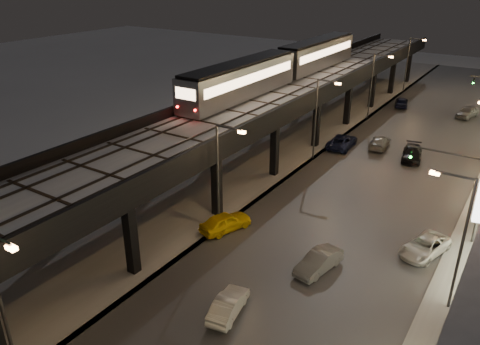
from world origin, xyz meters
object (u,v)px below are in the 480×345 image
Objects in this scene: car_mid_dark at (380,143)px; car_far_white at (402,102)px; car_onc_white at (412,154)px; car_taxi at (225,222)px; car_onc_dark at (425,247)px; subway_train at (284,65)px; car_onc_red at (467,112)px; car_near_white at (228,305)px; car_mid_silver at (342,142)px; car_onc_silver at (319,262)px.

car_mid_dark is 19.23m from car_far_white.
car_onc_white is at bearing 94.25° from car_far_white.
car_taxi is 0.91× the size of car_onc_white.
car_onc_dark is at bearing -83.73° from car_onc_white.
car_onc_red is (19.44, 19.05, -7.73)m from subway_train.
car_onc_white is (4.17, -1.72, 0.03)m from car_mid_dark.
car_near_white is 33.51m from car_mid_dark.
car_mid_silver is at bearing 144.00° from car_onc_dark.
subway_train reaches higher than car_far_white.
car_far_white is at bearing -73.22° from car_taxi.
car_onc_dark is (22.75, -19.73, -7.85)m from subway_train.
car_far_white is at bearing 62.53° from subway_train.
car_mid_silver is at bearing 73.14° from car_far_white.
car_far_white is at bearing 109.45° from car_onc_silver.
car_mid_silver is 1.21× the size of car_far_white.
car_taxi is 15.29m from car_onc_dark.
car_onc_dark is (8.52, 13.34, -0.00)m from car_near_white.
subway_train is 36.84m from car_near_white.
subway_train is at bearing 164.69° from car_onc_white.
car_near_white is 0.93× the size of car_onc_silver.
car_onc_white is at bearing 100.72° from car_onc_silver.
car_onc_silver is 24.60m from car_onc_white.
car_taxi is at bearing 73.79° from car_mid_dark.
car_mid_dark is (-1.36, 33.48, 0.03)m from car_near_white.
car_taxi reaches higher than car_onc_silver.
car_onc_silver is 0.91× the size of car_onc_dark.
car_far_white reaches higher than car_onc_silver.
car_onc_red reaches higher than car_far_white.
car_mid_dark reaches higher than car_onc_dark.
car_mid_dark is at bearing 84.04° from car_far_white.
car_mid_silver reaches higher than car_onc_silver.
subway_train reaches higher than car_onc_silver.
car_onc_red is (9.32, -0.41, 0.02)m from car_far_white.
car_onc_dark is at bearing 57.81° from car_onc_silver.
car_taxi is 1.00× the size of car_far_white.
car_taxi is 0.83× the size of car_mid_silver.
car_far_white reaches higher than car_near_white.
car_far_white is 41.17m from car_onc_dark.
car_onc_dark is 0.95× the size of car_onc_white.
subway_train is 31.94m from car_onc_silver.
car_mid_silver is 25.20m from car_onc_silver.
subway_train is 9.77× the size of car_near_white.
car_near_white is (5.84, -8.10, -0.10)m from car_taxi.
car_mid_dark is 0.95× the size of car_onc_white.
car_near_white is at bearing 80.28° from car_far_white.
car_onc_red is (5.21, 52.11, 0.12)m from car_near_white.
car_mid_dark is (4.48, 25.38, -0.08)m from car_taxi.
car_near_white is at bearing 95.72° from car_mid_silver.
car_near_white is 52.68m from car_far_white.
car_taxi is at bearing 73.58° from car_far_white.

